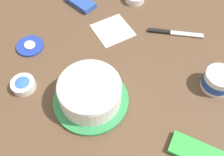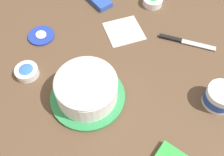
{
  "view_description": "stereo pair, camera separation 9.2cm",
  "coord_description": "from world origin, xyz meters",
  "px_view_note": "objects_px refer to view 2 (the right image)",
  "views": [
    {
      "loc": [
        0.34,
        -0.44,
        0.8
      ],
      "look_at": [
        -0.0,
        -0.06,
        0.04
      ],
      "focal_mm": 40.68,
      "sensor_mm": 36.0,
      "label": 1
    },
    {
      "loc": [
        0.4,
        -0.37,
        0.8
      ],
      "look_at": [
        -0.0,
        -0.06,
        0.04
      ],
      "focal_mm": 40.68,
      "sensor_mm": 36.0,
      "label": 2
    }
  ],
  "objects_px": {
    "frosting_tub": "(220,97)",
    "paper_napkin": "(124,31)",
    "frosting_tub_lid": "(41,36)",
    "frosted_cake": "(87,89)",
    "spreading_knife": "(182,41)",
    "sprinkle_bowl_blue": "(27,71)",
    "candy_box_upper": "(98,0)",
    "sprinkle_bowl_green": "(153,1)"
  },
  "relations": [
    {
      "from": "sprinkle_bowl_green",
      "to": "frosted_cake",
      "type": "bearing_deg",
      "value": -66.16
    },
    {
      "from": "frosting_tub",
      "to": "sprinkle_bowl_blue",
      "type": "xyz_separation_m",
      "value": [
        -0.52,
        -0.48,
        -0.02
      ]
    },
    {
      "from": "frosting_tub",
      "to": "spreading_knife",
      "type": "height_order",
      "value": "frosting_tub"
    },
    {
      "from": "frosting_tub_lid",
      "to": "spreading_knife",
      "type": "relative_size",
      "value": 0.54
    },
    {
      "from": "sprinkle_bowl_green",
      "to": "candy_box_upper",
      "type": "relative_size",
      "value": 0.65
    },
    {
      "from": "spreading_knife",
      "to": "paper_napkin",
      "type": "relative_size",
      "value": 1.38
    },
    {
      "from": "candy_box_upper",
      "to": "paper_napkin",
      "type": "xyz_separation_m",
      "value": [
        0.22,
        -0.02,
        -0.01
      ]
    },
    {
      "from": "candy_box_upper",
      "to": "frosted_cake",
      "type": "bearing_deg",
      "value": -39.29
    },
    {
      "from": "frosting_tub_lid",
      "to": "paper_napkin",
      "type": "distance_m",
      "value": 0.35
    },
    {
      "from": "frosting_tub",
      "to": "spreading_knife",
      "type": "distance_m",
      "value": 0.3
    },
    {
      "from": "frosting_tub_lid",
      "to": "candy_box_upper",
      "type": "distance_m",
      "value": 0.32
    },
    {
      "from": "frosting_tub",
      "to": "spreading_knife",
      "type": "bearing_deg",
      "value": 158.43
    },
    {
      "from": "sprinkle_bowl_blue",
      "to": "paper_napkin",
      "type": "relative_size",
      "value": 0.58
    },
    {
      "from": "spreading_knife",
      "to": "paper_napkin",
      "type": "height_order",
      "value": "spreading_knife"
    },
    {
      "from": "frosting_tub_lid",
      "to": "paper_napkin",
      "type": "xyz_separation_m",
      "value": [
        0.19,
        0.3,
        -0.0
      ]
    },
    {
      "from": "sprinkle_bowl_blue",
      "to": "candy_box_upper",
      "type": "bearing_deg",
      "value": 111.09
    },
    {
      "from": "sprinkle_bowl_blue",
      "to": "sprinkle_bowl_green",
      "type": "height_order",
      "value": "sprinkle_bowl_blue"
    },
    {
      "from": "frosted_cake",
      "to": "paper_napkin",
      "type": "height_order",
      "value": "frosted_cake"
    },
    {
      "from": "frosted_cake",
      "to": "frosting_tub",
      "type": "bearing_deg",
      "value": 50.23
    },
    {
      "from": "sprinkle_bowl_blue",
      "to": "sprinkle_bowl_green",
      "type": "distance_m",
      "value": 0.65
    },
    {
      "from": "sprinkle_bowl_blue",
      "to": "sprinkle_bowl_green",
      "type": "xyz_separation_m",
      "value": [
        -0.01,
        0.65,
        0.0
      ]
    },
    {
      "from": "sprinkle_bowl_green",
      "to": "sprinkle_bowl_blue",
      "type": "bearing_deg",
      "value": -89.25
    },
    {
      "from": "frosted_cake",
      "to": "frosting_tub_lid",
      "type": "bearing_deg",
      "value": 178.41
    },
    {
      "from": "frosting_tub_lid",
      "to": "sprinkle_bowl_blue",
      "type": "bearing_deg",
      "value": -43.68
    },
    {
      "from": "frosting_tub",
      "to": "frosting_tub_lid",
      "type": "height_order",
      "value": "frosting_tub"
    },
    {
      "from": "frosting_tub",
      "to": "paper_napkin",
      "type": "distance_m",
      "value": 0.47
    },
    {
      "from": "sprinkle_bowl_green",
      "to": "spreading_knife",
      "type": "bearing_deg",
      "value": -14.01
    },
    {
      "from": "frosting_tub",
      "to": "candy_box_upper",
      "type": "relative_size",
      "value": 0.76
    },
    {
      "from": "frosting_tub_lid",
      "to": "sprinkle_bowl_blue",
      "type": "height_order",
      "value": "sprinkle_bowl_blue"
    },
    {
      "from": "frosted_cake",
      "to": "frosting_tub",
      "type": "xyz_separation_m",
      "value": [
        0.29,
        0.35,
        -0.02
      ]
    },
    {
      "from": "frosting_tub_lid",
      "to": "sprinkle_bowl_green",
      "type": "height_order",
      "value": "sprinkle_bowl_green"
    },
    {
      "from": "spreading_knife",
      "to": "sprinkle_bowl_blue",
      "type": "height_order",
      "value": "sprinkle_bowl_blue"
    },
    {
      "from": "frosting_tub_lid",
      "to": "sprinkle_bowl_green",
      "type": "relative_size",
      "value": 1.22
    },
    {
      "from": "frosting_tub",
      "to": "sprinkle_bowl_blue",
      "type": "distance_m",
      "value": 0.71
    },
    {
      "from": "sprinkle_bowl_blue",
      "to": "candy_box_upper",
      "type": "height_order",
      "value": "sprinkle_bowl_blue"
    },
    {
      "from": "sprinkle_bowl_green",
      "to": "paper_napkin",
      "type": "height_order",
      "value": "sprinkle_bowl_green"
    },
    {
      "from": "frosted_cake",
      "to": "paper_napkin",
      "type": "relative_size",
      "value": 1.79
    },
    {
      "from": "frosting_tub_lid",
      "to": "candy_box_upper",
      "type": "relative_size",
      "value": 0.79
    },
    {
      "from": "sprinkle_bowl_blue",
      "to": "paper_napkin",
      "type": "height_order",
      "value": "sprinkle_bowl_blue"
    },
    {
      "from": "sprinkle_bowl_green",
      "to": "candy_box_upper",
      "type": "xyz_separation_m",
      "value": [
        -0.17,
        -0.19,
        -0.01
      ]
    },
    {
      "from": "frosted_cake",
      "to": "sprinkle_bowl_green",
      "type": "distance_m",
      "value": 0.58
    },
    {
      "from": "paper_napkin",
      "to": "sprinkle_bowl_green",
      "type": "bearing_deg",
      "value": 104.46
    }
  ]
}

